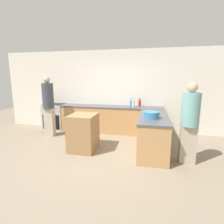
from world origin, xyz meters
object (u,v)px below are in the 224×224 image
Objects in this scene: range_oven at (55,116)px; person_by_range at (48,104)px; hot_sauce_bottle at (140,103)px; vinegar_bottle_clear at (133,103)px; island_table at (83,132)px; mixing_bowl at (151,115)px; person_at_peninsula at (190,121)px; dish_soap_bottle at (131,104)px.

person_by_range is at bearing -71.93° from range_oven.
hot_sauce_bottle is 0.86× the size of vinegar_bottle_clear.
island_table is at bearing -42.97° from range_oven.
mixing_bowl is at bearing -13.89° from person_by_range.
person_at_peninsula is (3.84, -0.99, -0.09)m from person_by_range.
mixing_bowl is 0.21× the size of person_at_peninsula.
mixing_bowl is 1.34× the size of hot_sauce_bottle.
person_at_peninsula is at bearing -23.13° from range_oven.
mixing_bowl is at bearing 163.10° from person_at_peninsula.
person_at_peninsula is (1.32, -1.64, -0.09)m from vinegar_bottle_clear.
range_oven is at bearing 108.07° from person_by_range.
mixing_bowl reaches higher than island_table.
hot_sauce_bottle is 0.15× the size of person_by_range.
person_at_peninsula is (2.40, -0.18, 0.47)m from island_table.
island_table is at bearing -123.18° from dish_soap_bottle.
range_oven is at bearing 156.87° from person_at_peninsula.
island_table is 3.40× the size of dish_soap_bottle.
vinegar_bottle_clear reaches higher than range_oven.
range_oven is at bearing 137.03° from island_table.
person_by_range reaches higher than hot_sauce_bottle.
range_oven is at bearing 177.87° from vinegar_bottle_clear.
person_by_range is (-1.44, 0.82, 0.55)m from island_table.
mixing_bowl reaches higher than range_oven.
range_oven is 3.68m from mixing_bowl.
vinegar_bottle_clear reaches higher than dish_soap_bottle.
range_oven is 0.49× the size of person_by_range.
hot_sauce_bottle is (-0.37, 1.65, 0.03)m from mixing_bowl.
island_table is 1.92m from dish_soap_bottle.
hot_sauce_bottle is 2.85m from person_by_range.
island_table is at bearing -178.01° from mixing_bowl.
vinegar_bottle_clear is (-0.18, -0.24, 0.02)m from hot_sauce_bottle.
dish_soap_bottle is 0.85× the size of vinegar_bottle_clear.
hot_sauce_bottle is at bearing 53.38° from island_table.
range_oven is 3.38× the size of dish_soap_bottle.
island_table is 2.51× the size of mixing_bowl.
island_table reaches higher than range_oven.
hot_sauce_bottle is 2.20m from person_at_peninsula.
vinegar_bottle_clear is (-0.55, 1.41, 0.05)m from mixing_bowl.
hot_sauce_bottle reaches higher than mixing_bowl.
vinegar_bottle_clear is (0.08, -0.07, 0.02)m from dish_soap_bottle.
mixing_bowl is 1.61m from dish_soap_bottle.
person_by_range is 1.08× the size of person_at_peninsula.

